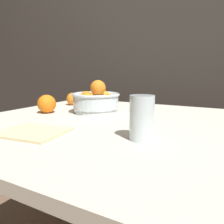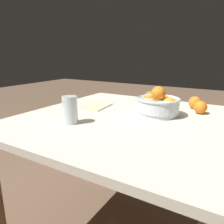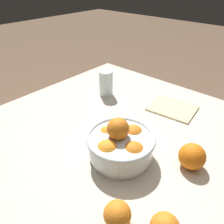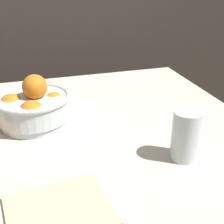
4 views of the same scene
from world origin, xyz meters
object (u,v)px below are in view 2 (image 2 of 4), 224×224
at_px(orange_loose_near_bowl, 195,102).
at_px(orange_loose_front, 150,98).
at_px(orange_loose_aside, 200,107).
at_px(fruit_bowl, 158,105).
at_px(juice_glass, 70,111).

xyz_separation_m(orange_loose_near_bowl, orange_loose_front, (0.05, -0.25, 0.01)).
bearing_deg(orange_loose_aside, orange_loose_front, -99.99).
height_order(fruit_bowl, orange_loose_front, fruit_bowl).
height_order(orange_loose_near_bowl, orange_loose_front, orange_loose_front).
distance_m(juice_glass, orange_loose_near_bowl, 0.71).
distance_m(juice_glass, orange_loose_front, 0.55).
relative_size(juice_glass, orange_loose_aside, 1.81).
height_order(fruit_bowl, orange_loose_aside, fruit_bowl).
relative_size(juice_glass, orange_loose_front, 1.48).
relative_size(orange_loose_front, orange_loose_aside, 1.22).
xyz_separation_m(orange_loose_near_bowl, orange_loose_aside, (0.10, 0.05, -0.00)).
bearing_deg(fruit_bowl, juice_glass, -41.12).
bearing_deg(orange_loose_aside, fruit_bowl, -52.22).
distance_m(orange_loose_front, orange_loose_aside, 0.30).
distance_m(fruit_bowl, orange_loose_near_bowl, 0.28).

